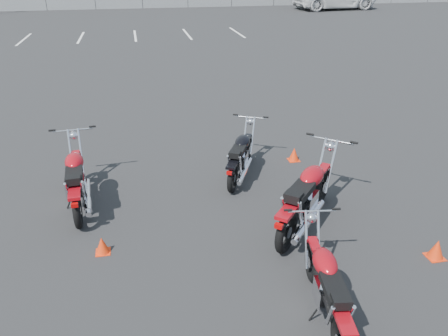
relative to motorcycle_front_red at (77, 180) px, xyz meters
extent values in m
plane|color=black|center=(2.39, -0.96, -0.50)|extent=(120.00, 120.00, 0.00)
torus|color=black|center=(-0.07, 0.77, -0.18)|extent=(0.17, 0.64, 0.64)
cylinder|color=silver|center=(-0.07, 0.77, -0.18)|extent=(0.12, 0.18, 0.17)
torus|color=black|center=(0.05, -0.76, -0.18)|extent=(0.17, 0.64, 0.64)
cylinder|color=silver|center=(0.05, -0.76, -0.18)|extent=(0.12, 0.18, 0.17)
cube|color=black|center=(-0.01, 0.01, -0.14)|extent=(0.20, 1.12, 0.06)
cube|color=silver|center=(-0.01, -0.05, -0.08)|extent=(0.33, 0.43, 0.32)
cylinder|color=silver|center=(-0.01, -0.05, 0.11)|extent=(0.23, 0.28, 0.28)
ellipsoid|color=maroon|center=(-0.03, 0.20, 0.26)|extent=(0.37, 0.64, 0.27)
cube|color=black|center=(0.01, -0.31, 0.24)|extent=(0.32, 0.60, 0.11)
cube|color=black|center=(0.04, -0.57, 0.28)|extent=(0.25, 0.21, 0.13)
cube|color=maroon|center=(0.05, -0.78, 0.15)|extent=(0.23, 0.46, 0.05)
cube|color=maroon|center=(-0.07, 0.77, 0.15)|extent=(0.17, 0.37, 0.04)
cylinder|color=silver|center=(0.17, -0.59, 0.08)|extent=(0.07, 0.20, 0.42)
cylinder|color=silver|center=(-0.09, -0.61, 0.08)|extent=(0.07, 0.20, 0.42)
cylinder|color=silver|center=(0.18, -0.30, -0.20)|extent=(0.19, 1.17, 0.14)
cylinder|color=silver|center=(0.21, -0.64, -0.18)|extent=(0.16, 0.39, 0.14)
cylinder|color=silver|center=(0.01, 0.91, 0.16)|extent=(0.08, 0.43, 0.84)
cylinder|color=silver|center=(-0.18, 0.89, 0.16)|extent=(0.08, 0.43, 0.84)
sphere|color=silver|center=(-0.10, 1.07, 0.43)|extent=(0.18, 0.18, 0.17)
cylinder|color=silver|center=(-0.10, 1.09, 0.54)|extent=(0.74, 0.09, 0.03)
cylinder|color=black|center=(0.27, 1.10, 0.58)|extent=(0.13, 0.05, 0.04)
cylinder|color=black|center=(-0.47, 1.04, 0.58)|extent=(0.13, 0.05, 0.04)
cylinder|color=black|center=(-0.15, -0.11, -0.34)|extent=(0.17, 0.04, 0.32)
cube|color=#990505|center=(0.08, -1.06, 0.08)|extent=(0.11, 0.07, 0.06)
torus|color=black|center=(3.42, 1.15, -0.22)|extent=(0.35, 0.56, 0.57)
cylinder|color=silver|center=(3.42, 1.15, -0.22)|extent=(0.15, 0.18, 0.15)
torus|color=black|center=(2.82, -0.09, -0.22)|extent=(0.35, 0.56, 0.57)
cylinder|color=silver|center=(2.82, -0.09, -0.22)|extent=(0.15, 0.18, 0.15)
cube|color=black|center=(3.12, 0.53, -0.18)|extent=(0.53, 0.94, 0.06)
cube|color=silver|center=(3.10, 0.49, -0.12)|extent=(0.40, 0.44, 0.29)
cylinder|color=silver|center=(3.10, 0.49, 0.05)|extent=(0.28, 0.30, 0.25)
ellipsoid|color=black|center=(3.20, 0.68, 0.19)|extent=(0.51, 0.63, 0.24)
cube|color=black|center=(2.99, 0.27, 0.17)|extent=(0.45, 0.58, 0.10)
cube|color=black|center=(2.89, 0.06, 0.20)|extent=(0.26, 0.25, 0.11)
cube|color=black|center=(2.81, -0.11, 0.09)|extent=(0.33, 0.44, 0.05)
cube|color=black|center=(3.42, 1.15, 0.09)|extent=(0.25, 0.35, 0.04)
cylinder|color=silver|center=(2.98, -0.01, 0.02)|extent=(0.12, 0.18, 0.38)
cylinder|color=silver|center=(2.78, 0.09, 0.02)|extent=(0.12, 0.18, 0.38)
cylinder|color=silver|center=(3.13, 0.20, -0.23)|extent=(0.54, 0.98, 0.12)
cylinder|color=silver|center=(3.00, -0.07, -0.22)|extent=(0.25, 0.35, 0.13)
cylinder|color=silver|center=(3.55, 1.22, 0.09)|extent=(0.21, 0.36, 0.75)
cylinder|color=silver|center=(3.40, 1.29, 0.09)|extent=(0.21, 0.36, 0.75)
sphere|color=silver|center=(3.54, 1.39, 0.34)|extent=(0.20, 0.20, 0.15)
cylinder|color=silver|center=(3.55, 1.41, 0.43)|extent=(0.61, 0.32, 0.03)
cylinder|color=black|center=(3.84, 1.24, 0.47)|extent=(0.12, 0.08, 0.03)
cylinder|color=black|center=(3.24, 1.54, 0.47)|extent=(0.12, 0.08, 0.03)
cylinder|color=black|center=(2.96, 0.50, -0.36)|extent=(0.14, 0.09, 0.29)
cube|color=#990505|center=(2.70, -0.33, 0.02)|extent=(0.11, 0.09, 0.06)
torus|color=black|center=(4.28, -0.84, -0.16)|extent=(0.55, 0.60, 0.68)
cylinder|color=silver|center=(4.28, -0.84, -0.16)|extent=(0.21, 0.21, 0.18)
torus|color=black|center=(3.19, -2.08, -0.16)|extent=(0.55, 0.60, 0.68)
cylinder|color=silver|center=(3.19, -2.08, -0.16)|extent=(0.21, 0.21, 0.18)
cube|color=black|center=(3.74, -1.46, -0.11)|extent=(0.88, 0.98, 0.07)
cube|color=silver|center=(3.70, -1.50, -0.05)|extent=(0.53, 0.54, 0.34)
cylinder|color=silver|center=(3.70, -1.50, 0.16)|extent=(0.36, 0.37, 0.30)
ellipsoid|color=maroon|center=(3.87, -1.31, 0.32)|extent=(0.70, 0.73, 0.29)
cube|color=black|center=(3.51, -1.72, 0.30)|extent=(0.64, 0.67, 0.11)
cube|color=black|center=(3.32, -1.93, 0.34)|extent=(0.32, 0.32, 0.14)
cube|color=maroon|center=(3.18, -2.10, 0.20)|extent=(0.47, 0.50, 0.06)
cube|color=maroon|center=(4.28, -0.84, 0.20)|extent=(0.37, 0.39, 0.05)
cylinder|color=silver|center=(3.41, -2.04, 0.13)|extent=(0.18, 0.20, 0.45)
cylinder|color=silver|center=(3.20, -1.86, 0.13)|extent=(0.18, 0.20, 0.45)
cylinder|color=silver|center=(3.65, -1.84, -0.18)|extent=(0.91, 1.01, 0.15)
cylinder|color=silver|center=(3.41, -2.11, -0.16)|extent=(0.37, 0.39, 0.15)
cylinder|color=silver|center=(4.45, -0.80, 0.21)|extent=(0.34, 0.38, 0.90)
cylinder|color=silver|center=(4.30, -0.67, 0.21)|extent=(0.34, 0.38, 0.90)
sphere|color=silver|center=(4.50, -0.60, 0.50)|extent=(0.26, 0.26, 0.18)
cylinder|color=silver|center=(4.51, -0.58, 0.62)|extent=(0.62, 0.55, 0.03)
cylinder|color=black|center=(4.80, -0.86, 0.66)|extent=(0.13, 0.12, 0.04)
cylinder|color=black|center=(4.20, -0.34, 0.66)|extent=(0.13, 0.12, 0.04)
cylinder|color=black|center=(3.54, -1.44, -0.33)|extent=(0.15, 0.14, 0.34)
cube|color=#990505|center=(2.98, -2.32, 0.13)|extent=(0.13, 0.13, 0.07)
torus|color=black|center=(3.34, -2.78, -0.22)|extent=(0.19, 0.58, 0.57)
cylinder|color=silver|center=(3.34, -2.78, -0.22)|extent=(0.12, 0.16, 0.15)
cube|color=black|center=(3.23, -3.45, -0.18)|extent=(0.25, 1.00, 0.06)
cube|color=silver|center=(3.22, -3.50, -0.12)|extent=(0.32, 0.40, 0.28)
cylinder|color=silver|center=(3.22, -3.50, 0.05)|extent=(0.22, 0.26, 0.25)
ellipsoid|color=maroon|center=(3.26, -3.29, 0.18)|extent=(0.37, 0.59, 0.24)
cube|color=black|center=(3.19, -3.73, 0.16)|extent=(0.32, 0.55, 0.09)
cube|color=black|center=(3.15, -3.97, 0.20)|extent=(0.23, 0.20, 0.11)
cube|color=maroon|center=(3.12, -4.15, 0.08)|extent=(0.23, 0.42, 0.05)
cube|color=maroon|center=(3.34, -2.78, 0.08)|extent=(0.17, 0.34, 0.04)
cylinder|color=silver|center=(3.26, -4.01, 0.02)|extent=(0.07, 0.18, 0.37)
cylinder|color=silver|center=(3.03, -3.97, 0.02)|extent=(0.07, 0.18, 0.37)
cylinder|color=silver|center=(3.33, -3.76, -0.24)|extent=(0.25, 1.04, 0.12)
cylinder|color=silver|center=(3.29, -4.06, -0.22)|extent=(0.16, 0.35, 0.13)
cylinder|color=silver|center=(3.44, -2.68, 0.09)|extent=(0.10, 0.38, 0.75)
cylinder|color=silver|center=(3.27, -2.65, 0.09)|extent=(0.10, 0.38, 0.75)
sphere|color=silver|center=(3.38, -2.51, 0.33)|extent=(0.17, 0.17, 0.15)
cylinder|color=silver|center=(3.38, -2.50, 0.43)|extent=(0.66, 0.13, 0.03)
cylinder|color=black|center=(3.71, -2.57, 0.46)|extent=(0.12, 0.05, 0.03)
cylinder|color=black|center=(3.05, -2.46, 0.46)|extent=(0.12, 0.05, 0.03)
cylinder|color=black|center=(3.08, -3.53, -0.36)|extent=(0.15, 0.05, 0.28)
cone|color=red|center=(4.46, 1.03, -0.35)|extent=(0.23, 0.23, 0.28)
cube|color=red|center=(4.46, 1.03, -0.50)|extent=(0.25, 0.25, 0.01)
cone|color=red|center=(5.34, -2.70, -0.35)|extent=(0.23, 0.23, 0.29)
cube|color=red|center=(5.34, -2.70, -0.50)|extent=(0.25, 0.25, 0.01)
cone|color=red|center=(0.46, -1.56, -0.37)|extent=(0.21, 0.21, 0.26)
cube|color=red|center=(0.46, -1.56, -0.50)|extent=(0.22, 0.22, 0.01)
cube|color=silver|center=(-4.61, 19.04, -0.50)|extent=(0.12, 4.00, 0.01)
cube|color=silver|center=(-1.61, 19.04, -0.50)|extent=(0.12, 4.00, 0.01)
cube|color=silver|center=(1.39, 19.04, -0.50)|extent=(0.12, 4.00, 0.01)
cube|color=silver|center=(4.39, 19.04, -0.50)|extent=(0.12, 4.00, 0.01)
cube|color=silver|center=(7.39, 19.04, -0.50)|extent=(0.12, 4.00, 0.01)
camera|label=1|loc=(1.17, -7.26, 3.56)|focal=35.00mm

